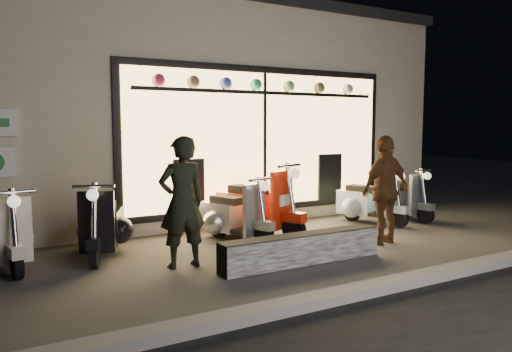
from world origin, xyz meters
The scene contains 12 objects.
ground centered at (0.00, 0.00, 0.00)m, with size 40.00×40.00×0.00m, color #383533.
kerb centered at (0.00, -2.00, 0.06)m, with size 40.00×0.25×0.12m, color slate.
shop_building centered at (0.00, 4.98, 2.10)m, with size 10.20×6.23×4.20m.
graffiti_barrier centered at (-0.17, -0.65, 0.20)m, with size 2.35×0.28×0.40m, color black.
scooter_silver centered at (-0.36, 1.06, 0.40)m, with size 0.74×1.38×0.99m.
scooter_red centered at (0.14, 1.24, 0.47)m, with size 0.93×1.60×1.16m.
scooter_black centered at (-2.29, 1.18, 0.41)m, with size 0.80×1.41×1.02m.
scooter_cream centered at (-3.55, 1.20, 0.40)m, with size 0.55×1.41×1.01m.
scooter_blue centered at (2.47, 1.09, 0.40)m, with size 0.72×1.38×0.99m.
scooter_grey centered at (3.27, 1.13, 0.38)m, with size 0.60×1.35×0.96m.
man centered at (-1.57, 0.00, 0.84)m, with size 0.61×0.40×1.68m, color black.
woman centered at (1.60, -0.34, 0.83)m, with size 0.98×0.41×1.66m, color #54331A.
Camera 1 is at (-3.89, -5.89, 1.81)m, focal length 35.00 mm.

